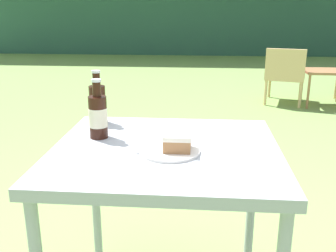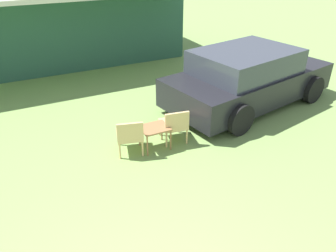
{
  "view_description": "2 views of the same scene",
  "coord_description": "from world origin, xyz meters",
  "px_view_note": "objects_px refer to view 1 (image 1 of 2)",
  "views": [
    {
      "loc": [
        0.12,
        -1.34,
        1.26
      ],
      "look_at": [
        0.0,
        0.1,
        0.81
      ],
      "focal_mm": 42.0,
      "sensor_mm": 36.0,
      "label": 1
    },
    {
      "loc": [
        -0.48,
        -1.25,
        3.54
      ],
      "look_at": [
        1.62,
        3.0,
        0.9
      ],
      "focal_mm": 35.0,
      "sensor_mm": 36.0,
      "label": 2
    }
  ],
  "objects_px": {
    "garden_side_table": "(326,74)",
    "cola_bottle_far": "(98,116)",
    "patio_table": "(166,167)",
    "wicker_chair_cushioned": "(285,72)",
    "cola_bottle_near": "(98,103)",
    "cake_on_plate": "(174,146)"
  },
  "relations": [
    {
      "from": "wicker_chair_cushioned",
      "to": "patio_table",
      "type": "height_order",
      "value": "patio_table"
    },
    {
      "from": "wicker_chair_cushioned",
      "to": "garden_side_table",
      "type": "relative_size",
      "value": 1.36
    },
    {
      "from": "wicker_chair_cushioned",
      "to": "cake_on_plate",
      "type": "relative_size",
      "value": 3.39
    },
    {
      "from": "wicker_chair_cushioned",
      "to": "patio_table",
      "type": "relative_size",
      "value": 0.89
    },
    {
      "from": "wicker_chair_cushioned",
      "to": "patio_table",
      "type": "xyz_separation_m",
      "value": [
        -1.22,
        -3.85,
        0.27
      ]
    },
    {
      "from": "patio_table",
      "to": "cake_on_plate",
      "type": "relative_size",
      "value": 3.82
    },
    {
      "from": "wicker_chair_cushioned",
      "to": "patio_table",
      "type": "distance_m",
      "value": 4.05
    },
    {
      "from": "garden_side_table",
      "to": "cola_bottle_near",
      "type": "distance_m",
      "value": 4.07
    },
    {
      "from": "wicker_chair_cushioned",
      "to": "garden_side_table",
      "type": "bearing_deg",
      "value": -172.26
    },
    {
      "from": "garden_side_table",
      "to": "cola_bottle_far",
      "type": "distance_m",
      "value": 4.22
    },
    {
      "from": "patio_table",
      "to": "cola_bottle_far",
      "type": "bearing_deg",
      "value": 161.86
    },
    {
      "from": "cake_on_plate",
      "to": "cola_bottle_far",
      "type": "bearing_deg",
      "value": 155.37
    },
    {
      "from": "patio_table",
      "to": "cola_bottle_near",
      "type": "xyz_separation_m",
      "value": [
        -0.32,
        0.29,
        0.17
      ]
    },
    {
      "from": "cake_on_plate",
      "to": "cola_bottle_near",
      "type": "distance_m",
      "value": 0.49
    },
    {
      "from": "cake_on_plate",
      "to": "patio_table",
      "type": "bearing_deg",
      "value": 122.55
    },
    {
      "from": "wicker_chair_cushioned",
      "to": "cola_bottle_near",
      "type": "xyz_separation_m",
      "value": [
        -1.54,
        -3.56,
        0.44
      ]
    },
    {
      "from": "cake_on_plate",
      "to": "garden_side_table",
      "type": "bearing_deg",
      "value": 66.32
    },
    {
      "from": "wicker_chair_cushioned",
      "to": "cola_bottle_near",
      "type": "distance_m",
      "value": 3.91
    },
    {
      "from": "garden_side_table",
      "to": "cola_bottle_near",
      "type": "xyz_separation_m",
      "value": [
        -2.04,
        -3.5,
        0.44
      ]
    },
    {
      "from": "cake_on_plate",
      "to": "cola_bottle_far",
      "type": "relative_size",
      "value": 0.94
    },
    {
      "from": "cake_on_plate",
      "to": "cola_bottle_far",
      "type": "distance_m",
      "value": 0.34
    },
    {
      "from": "garden_side_table",
      "to": "wicker_chair_cushioned",
      "type": "bearing_deg",
      "value": 172.77
    }
  ]
}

